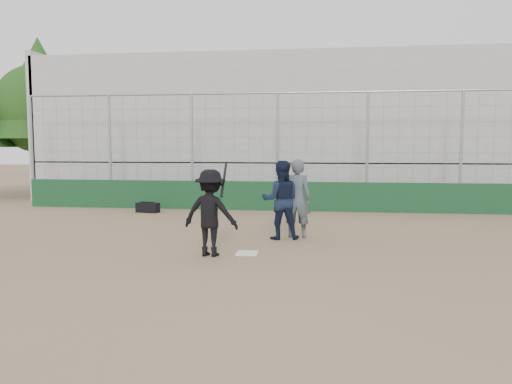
# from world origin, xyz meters

# --- Properties ---
(ground) EXTENTS (90.00, 90.00, 0.00)m
(ground) POSITION_xyz_m (0.00, 0.00, 0.00)
(ground) COLOR brown
(ground) RESTS_ON ground
(home_plate) EXTENTS (0.44, 0.44, 0.02)m
(home_plate) POSITION_xyz_m (0.00, 0.00, 0.01)
(home_plate) COLOR white
(home_plate) RESTS_ON ground
(backstop) EXTENTS (18.10, 0.25, 4.04)m
(backstop) POSITION_xyz_m (0.00, 7.00, 0.96)
(backstop) COLOR #12381D
(backstop) RESTS_ON ground
(bleachers) EXTENTS (20.25, 6.70, 6.98)m
(bleachers) POSITION_xyz_m (0.00, 11.95, 2.92)
(bleachers) COLOR #9F9F9F
(bleachers) RESTS_ON ground
(tree_left) EXTENTS (4.48, 4.48, 7.00)m
(tree_left) POSITION_xyz_m (-11.00, 11.00, 4.39)
(tree_left) COLOR #331D12
(tree_left) RESTS_ON ground
(batter_at_plate) EXTENTS (1.22, 0.84, 1.90)m
(batter_at_plate) POSITION_xyz_m (-0.70, -0.27, 0.88)
(batter_at_plate) COLOR black
(batter_at_plate) RESTS_ON ground
(catcher_crouched) EXTENTS (1.01, 0.85, 1.25)m
(catcher_crouched) POSITION_xyz_m (0.56, 1.68, 0.63)
(catcher_crouched) COLOR black
(catcher_crouched) RESTS_ON ground
(umpire) EXTENTS (0.70, 0.47, 1.71)m
(umpire) POSITION_xyz_m (0.91, 1.98, 0.86)
(umpire) COLOR #464E58
(umpire) RESTS_ON ground
(equipment_bag) EXTENTS (0.80, 0.46, 0.36)m
(equipment_bag) POSITION_xyz_m (-4.24, 5.87, 0.16)
(equipment_bag) COLOR black
(equipment_bag) RESTS_ON ground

